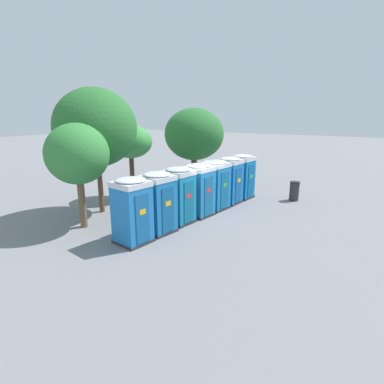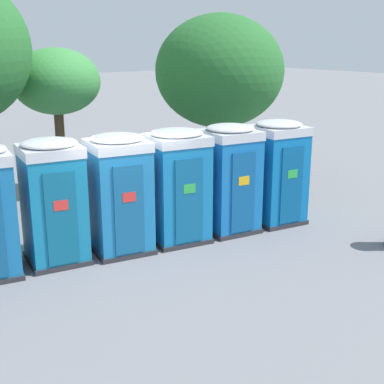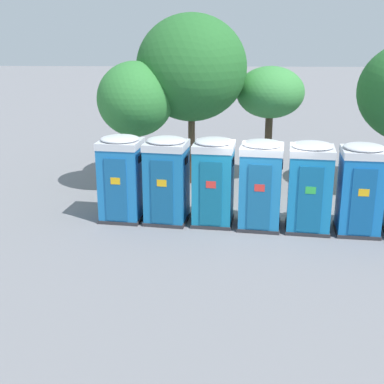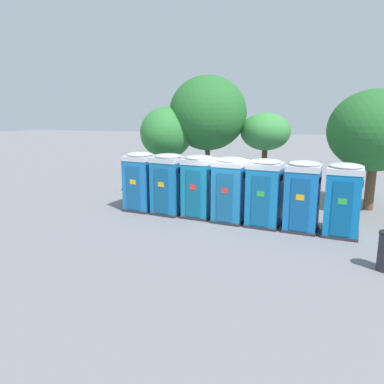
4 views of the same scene
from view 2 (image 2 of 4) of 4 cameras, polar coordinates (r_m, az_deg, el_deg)
ground_plane at (r=11.99m, az=-8.04°, el=-5.66°), size 120.00×120.00×0.00m
portapotty_2 at (r=11.02m, az=-14.57°, el=-0.92°), size 1.30×1.33×2.54m
portapotty_3 at (r=11.30m, az=-7.76°, el=-0.12°), size 1.36×1.36×2.54m
portapotty_4 at (r=11.82m, az=-1.57°, el=0.73°), size 1.39×1.36×2.54m
portapotty_5 at (r=12.47m, az=4.02°, el=1.51°), size 1.31×1.32×2.54m
portapotty_6 at (r=13.22m, az=9.06°, el=2.18°), size 1.32×1.33×2.54m
street_tree_0 at (r=15.69m, az=-14.26°, el=11.25°), size 2.45×2.45×4.19m
street_tree_1 at (r=16.91m, az=2.95°, el=12.70°), size 3.97×3.97×5.18m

